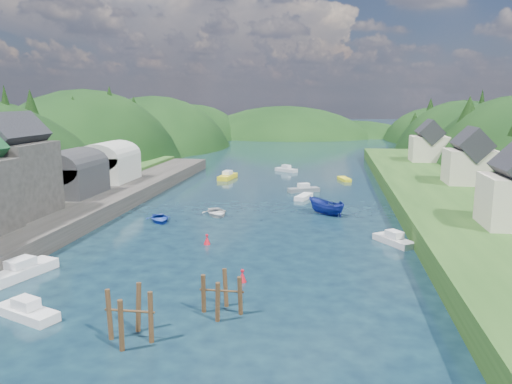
% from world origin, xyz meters
% --- Properties ---
extents(ground, '(600.00, 600.00, 0.00)m').
position_xyz_m(ground, '(0.00, 50.00, 0.00)').
color(ground, black).
rests_on(ground, ground).
extents(hillside_left, '(44.00, 245.56, 52.00)m').
position_xyz_m(hillside_left, '(-45.00, 75.00, -8.03)').
color(hillside_left, black).
rests_on(hillside_left, ground).
extents(far_hills, '(103.00, 68.00, 44.00)m').
position_xyz_m(far_hills, '(1.22, 174.01, -10.80)').
color(far_hills, black).
rests_on(far_hills, ground).
extents(hill_trees, '(90.08, 148.85, 12.29)m').
position_xyz_m(hill_trees, '(0.84, 64.33, 11.16)').
color(hill_trees, black).
rests_on(hill_trees, ground).
extents(quay_left, '(12.00, 110.00, 2.00)m').
position_xyz_m(quay_left, '(-24.00, 20.00, 1.00)').
color(quay_left, '#2D2B28').
rests_on(quay_left, ground).
extents(boat_sheds, '(7.00, 21.00, 7.50)m').
position_xyz_m(boat_sheds, '(-26.00, 39.00, 5.27)').
color(boat_sheds, '#2D2D30').
rests_on(boat_sheds, quay_left).
extents(terrace_right, '(16.00, 120.00, 2.40)m').
position_xyz_m(terrace_right, '(25.00, 40.00, 1.20)').
color(terrace_right, '#234719').
rests_on(terrace_right, ground).
extents(right_bank_cottages, '(9.00, 59.24, 8.41)m').
position_xyz_m(right_bank_cottages, '(28.00, 48.33, 5.84)').
color(right_bank_cottages, beige).
rests_on(right_bank_cottages, terrace_right).
extents(piling_cluster_near, '(3.20, 2.99, 3.84)m').
position_xyz_m(piling_cluster_near, '(-3.41, -1.56, 1.35)').
color(piling_cluster_near, '#382314').
rests_on(piling_cluster_near, ground).
extents(piling_cluster_far, '(3.13, 2.93, 3.39)m').
position_xyz_m(piling_cluster_far, '(1.32, 3.15, 1.12)').
color(piling_cluster_far, '#382314').
rests_on(piling_cluster_far, ground).
extents(channel_buoy_near, '(0.70, 0.70, 1.10)m').
position_xyz_m(channel_buoy_near, '(1.67, 9.36, 0.48)').
color(channel_buoy_near, '#B00E1C').
rests_on(channel_buoy_near, ground).
extents(channel_buoy_far, '(0.70, 0.70, 1.10)m').
position_xyz_m(channel_buoy_far, '(-3.82, 19.39, 0.48)').
color(channel_buoy_far, '#B00E1C').
rests_on(channel_buoy_far, ground).
extents(moored_boats, '(36.20, 92.37, 2.17)m').
position_xyz_m(moored_boats, '(-1.82, 29.61, 0.55)').
color(moored_boats, yellow).
rests_on(moored_boats, ground).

